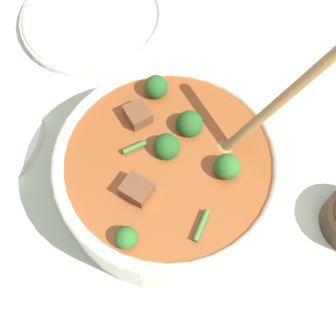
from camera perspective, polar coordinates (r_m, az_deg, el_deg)
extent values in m
plane|color=#ADBCAD|center=(0.59, 0.00, -2.31)|extent=(4.00, 4.00, 0.00)
cylinder|color=white|center=(0.56, 0.00, -0.70)|extent=(0.29, 0.29, 0.08)
torus|color=white|center=(0.52, 0.00, 1.12)|extent=(0.29, 0.29, 0.02)
cylinder|color=brown|center=(0.54, 0.00, 0.08)|extent=(0.27, 0.27, 0.05)
sphere|color=#235B23|center=(0.52, -0.23, 2.89)|extent=(0.03, 0.03, 0.03)
cylinder|color=#6B9956|center=(0.54, -0.22, 1.62)|extent=(0.01, 0.01, 0.02)
sphere|color=#2D6B28|center=(0.48, -5.74, -9.36)|extent=(0.03, 0.03, 0.03)
cylinder|color=#6B9956|center=(0.49, -5.54, -10.00)|extent=(0.01, 0.01, 0.01)
sphere|color=#235B23|center=(0.56, -1.65, 10.91)|extent=(0.03, 0.03, 0.03)
cylinder|color=#6B9956|center=(0.58, -1.59, 9.56)|extent=(0.01, 0.01, 0.01)
sphere|color=#235B23|center=(0.54, 2.92, 5.96)|extent=(0.03, 0.03, 0.03)
cylinder|color=#6B9956|center=(0.56, 2.80, 4.58)|extent=(0.01, 0.01, 0.02)
sphere|color=#2D6B28|center=(0.51, 8.01, 0.20)|extent=(0.03, 0.03, 0.03)
cylinder|color=#6B9956|center=(0.53, 7.70, -0.92)|extent=(0.01, 0.01, 0.01)
cube|color=brown|center=(0.55, -4.30, 6.92)|extent=(0.03, 0.03, 0.02)
cube|color=brown|center=(0.50, -4.23, -3.09)|extent=(0.04, 0.04, 0.03)
cylinder|color=#3D7533|center=(0.48, 4.50, -7.76)|extent=(0.03, 0.04, 0.01)
cylinder|color=#3D7533|center=(0.52, -4.59, 2.83)|extent=(0.01, 0.03, 0.01)
ellipsoid|color=#A87A47|center=(0.54, 7.62, 2.52)|extent=(0.04, 0.03, 0.01)
cylinder|color=#A87A47|center=(0.48, 15.18, 8.92)|extent=(0.05, 0.12, 0.19)
cylinder|color=white|center=(0.78, -9.93, 19.33)|extent=(0.25, 0.25, 0.01)
torus|color=white|center=(0.77, -10.00, 19.65)|extent=(0.24, 0.24, 0.01)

